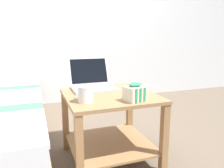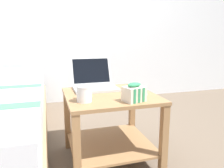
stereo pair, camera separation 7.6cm
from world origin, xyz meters
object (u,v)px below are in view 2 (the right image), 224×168
Objects in this scene: mug_front_left at (84,93)px; cell_phone at (137,93)px; laptop at (94,82)px; snack_bag at (134,93)px.

mug_front_left reaches higher than cell_phone.
laptop is 2.21× the size of snack_bag.
mug_front_left is at bearing -112.02° from laptop.
snack_bag is 0.94× the size of cell_phone.
laptop is 2.35× the size of mug_front_left.
laptop is 0.36m from mug_front_left.
snack_bag reaches higher than mug_front_left.
laptop reaches higher than cell_phone.
laptop is 0.35m from cell_phone.
cell_phone is (0.09, 0.17, -0.05)m from snack_bag.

